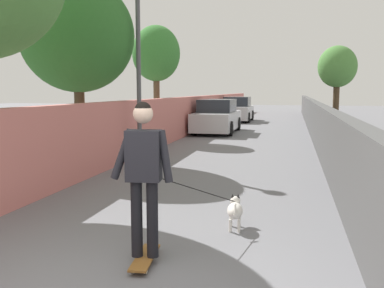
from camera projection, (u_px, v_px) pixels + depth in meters
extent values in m
plane|color=slate|center=(246.00, 139.00, 17.29)|extent=(80.00, 80.00, 0.00)
cube|color=#CC726B|center=(167.00, 121.00, 15.88)|extent=(48.00, 0.30, 1.67)
cube|color=#4C4C4C|center=(320.00, 126.00, 14.65)|extent=(48.00, 0.30, 1.49)
cylinder|color=brown|center=(157.00, 104.00, 16.93)|extent=(0.25, 0.25, 2.83)
ellipsoid|color=#387A33|center=(156.00, 53.00, 16.69)|extent=(1.88, 1.88, 2.17)
cylinder|color=#473523|center=(336.00, 104.00, 21.08)|extent=(0.30, 0.30, 2.54)
ellipsoid|color=#4C843D|center=(337.00, 67.00, 20.85)|extent=(1.87, 1.87, 2.03)
cylinder|color=#473523|center=(80.00, 116.00, 11.74)|extent=(0.28, 0.28, 2.50)
ellipsoid|color=#2D6628|center=(77.00, 35.00, 11.47)|extent=(3.06, 3.06, 3.04)
cylinder|color=#4C4C51|center=(139.00, 83.00, 11.32)|extent=(0.12, 0.12, 4.31)
cube|color=brown|center=(145.00, 257.00, 4.87)|extent=(0.82, 0.29, 0.02)
cylinder|color=beige|center=(145.00, 251.00, 5.15)|extent=(0.06, 0.04, 0.06)
cylinder|color=beige|center=(156.00, 252.00, 5.14)|extent=(0.06, 0.04, 0.06)
cylinder|color=beige|center=(133.00, 271.00, 4.60)|extent=(0.06, 0.04, 0.06)
cylinder|color=beige|center=(146.00, 271.00, 4.59)|extent=(0.06, 0.04, 0.06)
cylinder|color=black|center=(137.00, 219.00, 4.82)|extent=(0.14, 0.14, 0.88)
cylinder|color=black|center=(152.00, 219.00, 4.80)|extent=(0.14, 0.14, 0.88)
cube|color=#26262D|center=(144.00, 156.00, 4.72)|extent=(0.26, 0.40, 0.57)
cylinder|color=#26262D|center=(122.00, 154.00, 4.74)|extent=(0.12, 0.29, 0.58)
cylinder|color=#26262D|center=(165.00, 156.00, 4.69)|extent=(0.11, 0.18, 0.59)
sphere|color=beige|center=(143.00, 114.00, 4.66)|extent=(0.22, 0.22, 0.22)
sphere|color=black|center=(143.00, 110.00, 4.66)|extent=(0.19, 0.19, 0.19)
ellipsoid|color=white|center=(235.00, 211.00, 6.04)|extent=(0.43, 0.27, 0.22)
sphere|color=white|center=(235.00, 201.00, 6.29)|extent=(0.15, 0.15, 0.15)
cone|color=black|center=(233.00, 196.00, 6.28)|extent=(0.06, 0.06, 0.06)
cone|color=black|center=(238.00, 196.00, 6.27)|extent=(0.06, 0.06, 0.06)
cylinder|color=white|center=(231.00, 220.00, 6.19)|extent=(0.04, 0.04, 0.18)
cylinder|color=white|center=(239.00, 220.00, 6.18)|extent=(0.04, 0.04, 0.18)
cylinder|color=white|center=(230.00, 226.00, 5.94)|extent=(0.04, 0.04, 0.18)
cylinder|color=white|center=(239.00, 226.00, 5.92)|extent=(0.04, 0.04, 0.18)
cylinder|color=white|center=(235.00, 210.00, 5.78)|extent=(0.14, 0.05, 0.13)
cylinder|color=black|center=(195.00, 189.00, 5.38)|extent=(1.45, 0.85, 0.66)
cube|color=silver|center=(217.00, 121.00, 19.77)|extent=(4.35, 1.70, 0.80)
cube|color=#262B33|center=(217.00, 106.00, 19.69)|extent=(2.26, 1.50, 0.60)
cylinder|color=black|center=(206.00, 123.00, 21.28)|extent=(0.64, 0.22, 0.64)
cylinder|color=black|center=(238.00, 124.00, 20.92)|extent=(0.64, 0.22, 0.64)
cylinder|color=black|center=(194.00, 128.00, 18.68)|extent=(0.64, 0.22, 0.64)
cylinder|color=black|center=(230.00, 129.00, 18.32)|extent=(0.64, 0.22, 0.64)
cube|color=silver|center=(237.00, 112.00, 26.94)|extent=(3.87, 1.70, 0.80)
cube|color=#262B33|center=(238.00, 102.00, 26.86)|extent=(2.01, 1.50, 0.60)
cylinder|color=black|center=(228.00, 115.00, 28.31)|extent=(0.64, 0.22, 0.64)
cylinder|color=black|center=(252.00, 115.00, 27.95)|extent=(0.64, 0.22, 0.64)
cylinder|color=black|center=(222.00, 117.00, 25.99)|extent=(0.64, 0.22, 0.64)
cylinder|color=black|center=(248.00, 118.00, 25.64)|extent=(0.64, 0.22, 0.64)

